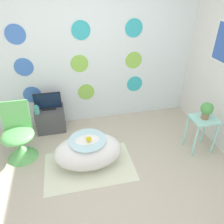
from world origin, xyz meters
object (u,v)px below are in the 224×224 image
object	(u,v)px
bathtub	(88,151)
potted_plant_left	(207,110)
tv	(48,102)
vase	(37,110)
chair	(20,142)

from	to	relation	value
bathtub	potted_plant_left	world-z (taller)	potted_plant_left
tv	bathtub	bearing A→B (deg)	-61.57
tv	vase	distance (m)	0.23
vase	potted_plant_left	world-z (taller)	potted_plant_left
vase	potted_plant_left	xyz separation A→B (m)	(2.44, -0.94, 0.24)
chair	potted_plant_left	xyz separation A→B (m)	(2.69, -0.44, 0.46)
chair	vase	bearing A→B (deg)	63.52
vase	potted_plant_left	bearing A→B (deg)	-21.06
chair	bathtub	bearing A→B (deg)	-20.82
potted_plant_left	bathtub	bearing A→B (deg)	177.71
chair	vase	world-z (taller)	chair
tv	potted_plant_left	world-z (taller)	potted_plant_left
chair	vase	xyz separation A→B (m)	(0.25, 0.50, 0.22)
bathtub	potted_plant_left	distance (m)	1.79
tv	vase	bearing A→B (deg)	-147.67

